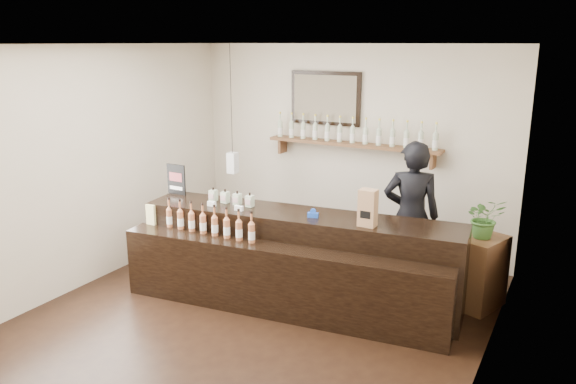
% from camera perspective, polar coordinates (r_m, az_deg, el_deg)
% --- Properties ---
extents(ground, '(5.00, 5.00, 0.00)m').
position_cam_1_polar(ground, '(6.05, -3.54, -12.80)').
color(ground, black).
rests_on(ground, ground).
extents(room_shell, '(5.00, 5.00, 5.00)m').
position_cam_1_polar(room_shell, '(5.47, -3.82, 3.19)').
color(room_shell, beige).
rests_on(room_shell, ground).
extents(back_wall_decor, '(2.66, 0.96, 1.69)m').
position_cam_1_polar(back_wall_decor, '(7.60, 4.89, 6.89)').
color(back_wall_decor, brown).
rests_on(back_wall_decor, ground).
extents(counter, '(3.64, 1.35, 1.17)m').
position_cam_1_polar(counter, '(6.22, 0.48, -7.16)').
color(counter, black).
rests_on(counter, ground).
extents(promo_sign, '(0.27, 0.03, 0.37)m').
position_cam_1_polar(promo_sign, '(7.00, -11.28, 1.26)').
color(promo_sign, black).
rests_on(promo_sign, counter).
extents(paper_bag, '(0.18, 0.14, 0.38)m').
position_cam_1_polar(paper_bag, '(5.73, 8.11, -1.61)').
color(paper_bag, '#956748').
rests_on(paper_bag, counter).
extents(tape_dispenser, '(0.12, 0.07, 0.10)m').
position_cam_1_polar(tape_dispenser, '(6.00, 2.56, -2.25)').
color(tape_dispenser, blue).
rests_on(tape_dispenser, counter).
extents(side_cabinet, '(0.55, 0.65, 0.80)m').
position_cam_1_polar(side_cabinet, '(6.50, 18.90, -7.70)').
color(side_cabinet, brown).
rests_on(side_cabinet, ground).
extents(potted_plant, '(0.52, 0.50, 0.44)m').
position_cam_1_polar(potted_plant, '(6.30, 19.37, -2.48)').
color(potted_plant, '#3B692A').
rests_on(potted_plant, side_cabinet).
extents(shopkeeper, '(0.84, 0.69, 2.00)m').
position_cam_1_polar(shopkeeper, '(6.56, 12.44, -1.48)').
color(shopkeeper, black).
rests_on(shopkeeper, ground).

